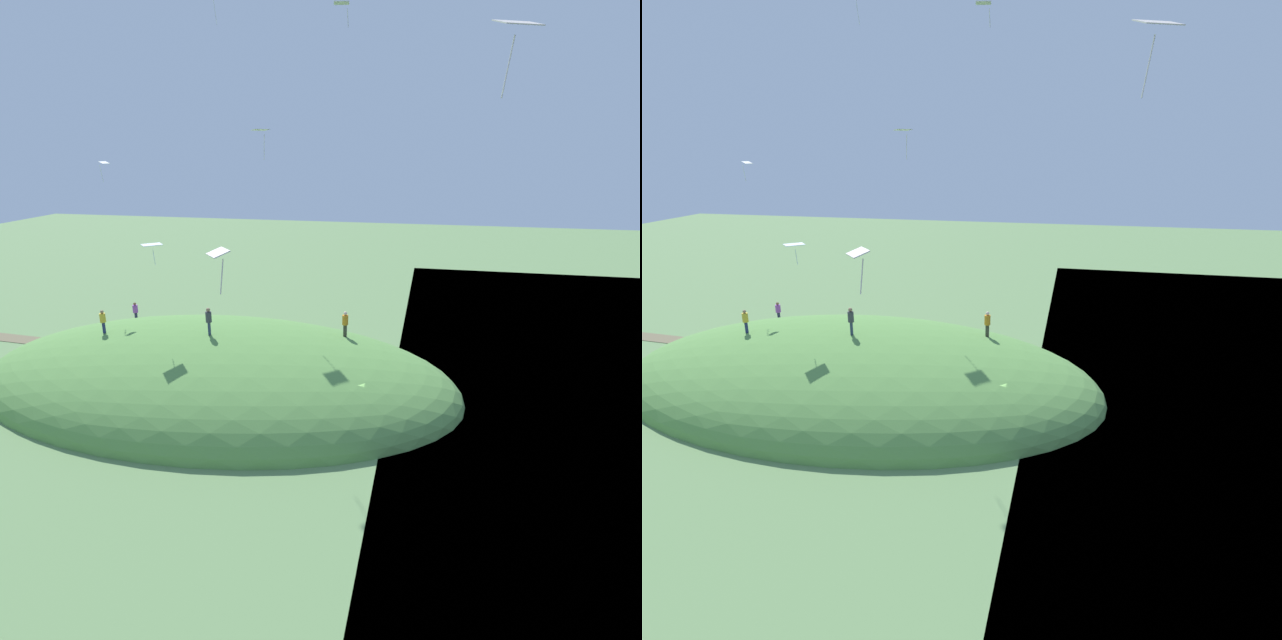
% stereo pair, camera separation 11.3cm
% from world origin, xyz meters
% --- Properties ---
extents(ground_plane, '(160.00, 160.00, 0.00)m').
position_xyz_m(ground_plane, '(0.00, 0.00, 0.00)').
color(ground_plane, '#63874F').
extents(grass_hill, '(31.73, 18.70, 7.31)m').
position_xyz_m(grass_hill, '(8.95, -2.26, 0.00)').
color(grass_hill, '#5B8F43').
rests_on(grass_hill, ground_plane).
extents(dirt_path, '(14.43, 2.47, 0.04)m').
position_xyz_m(dirt_path, '(26.26, -6.82, 0.02)').
color(dirt_path, '#6C6145').
rests_on(dirt_path, ground_plane).
extents(person_near_shore, '(0.38, 0.38, 1.77)m').
position_xyz_m(person_near_shore, '(8.83, -1.67, 4.77)').
color(person_near_shore, '#293650').
rests_on(person_near_shore, grass_hill).
extents(person_walking_path, '(0.41, 0.41, 1.56)m').
position_xyz_m(person_walking_path, '(16.16, -1.64, 4.22)').
color(person_walking_path, navy).
rests_on(person_walking_path, grass_hill).
extents(person_on_hilltop, '(0.46, 0.46, 1.70)m').
position_xyz_m(person_on_hilltop, '(0.85, -5.06, 4.02)').
color(person_on_hilltop, '#37382A').
rests_on(person_on_hilltop, grass_hill).
extents(person_watching_kites, '(0.54, 0.54, 1.58)m').
position_xyz_m(person_watching_kites, '(18.16, -8.70, 2.58)').
color(person_watching_kites, '#26264A').
rests_on(person_watching_kites, grass_hill).
extents(kite_1, '(1.28, 1.11, 1.87)m').
position_xyz_m(kite_1, '(-6.07, 11.74, 17.72)').
color(kite_1, white).
extents(kite_3, '(0.77, 0.60, 1.02)m').
position_xyz_m(kite_3, '(0.43, -0.06, 21.06)').
color(kite_3, silver).
extents(kite_4, '(0.82, 0.84, 1.27)m').
position_xyz_m(kite_4, '(1.36, 13.89, 12.03)').
color(kite_4, white).
extents(kite_6, '(1.41, 1.40, 1.26)m').
position_xyz_m(kite_6, '(12.28, -1.85, 9.12)').
color(kite_6, white).
extents(kite_7, '(0.61, 0.76, 1.50)m').
position_xyz_m(kite_7, '(19.73, -9.25, 13.54)').
color(kite_7, white).
extents(kite_8, '(1.34, 1.33, 1.98)m').
position_xyz_m(kite_8, '(7.49, -9.08, 15.78)').
color(kite_8, white).
extents(mooring_post, '(0.14, 0.14, 1.07)m').
position_xyz_m(mooring_post, '(-2.40, 0.12, 0.53)').
color(mooring_post, brown).
rests_on(mooring_post, ground_plane).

